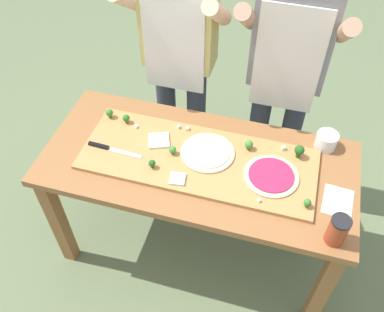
{
  "coord_description": "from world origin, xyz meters",
  "views": [
    {
      "loc": [
        0.35,
        -1.33,
        2.34
      ],
      "look_at": [
        -0.03,
        0.0,
        0.8
      ],
      "focal_mm": 39.25,
      "sensor_mm": 36.0,
      "label": 1
    }
  ],
  "objects_px": {
    "broccoli_floret_back_mid": "(152,163)",
    "cheese_crumble_d": "(259,200)",
    "chefs_knife": "(107,148)",
    "broccoli_floret_front_mid": "(126,118)",
    "pizza_whole_white_garlic": "(207,152)",
    "cheese_crumble_a": "(179,127)",
    "cook_left": "(179,48)",
    "broccoli_floret_center_left": "(307,203)",
    "cook_right": "(287,66)",
    "recipe_note": "(338,201)",
    "cheese_crumble_b": "(136,126)",
    "flour_cup": "(326,141)",
    "prep_table": "(198,176)",
    "sauce_jar": "(338,230)",
    "cheese_crumble_c": "(187,128)",
    "broccoli_floret_back_left": "(249,144)",
    "broccoli_floret_front_right": "(110,113)",
    "pizza_slice_far_right": "(159,140)",
    "broccoli_floret_back_right": "(173,150)",
    "pizza_slice_center": "(177,179)",
    "pizza_whole_beet_magenta": "(271,176)",
    "cheese_crumble_e": "(284,148)",
    "broccoli_floret_center_right": "(299,151)"
  },
  "relations": [
    {
      "from": "broccoli_floret_front_right",
      "to": "pizza_slice_far_right",
      "type": "bearing_deg",
      "value": -17.74
    },
    {
      "from": "chefs_knife",
      "to": "recipe_note",
      "type": "distance_m",
      "value": 1.13
    },
    {
      "from": "broccoli_floret_center_left",
      "to": "broccoli_floret_back_right",
      "type": "bearing_deg",
      "value": 168.1
    },
    {
      "from": "prep_table",
      "to": "sauce_jar",
      "type": "xyz_separation_m",
      "value": [
        0.67,
        -0.27,
        0.19
      ]
    },
    {
      "from": "pizza_slice_far_right",
      "to": "broccoli_floret_front_right",
      "type": "height_order",
      "value": "broccoli_floret_front_right"
    },
    {
      "from": "pizza_whole_white_garlic",
      "to": "broccoli_floret_back_mid",
      "type": "xyz_separation_m",
      "value": [
        -0.23,
        -0.16,
        0.02
      ]
    },
    {
      "from": "pizza_whole_white_garlic",
      "to": "broccoli_floret_front_mid",
      "type": "xyz_separation_m",
      "value": [
        -0.47,
        0.1,
        0.02
      ]
    },
    {
      "from": "cheese_crumble_c",
      "to": "broccoli_floret_front_mid",
      "type": "bearing_deg",
      "value": -173.82
    },
    {
      "from": "pizza_slice_center",
      "to": "cook_right",
      "type": "height_order",
      "value": "cook_right"
    },
    {
      "from": "cheese_crumble_a",
      "to": "flour_cup",
      "type": "xyz_separation_m",
      "value": [
        0.75,
        0.1,
        0.01
      ]
    },
    {
      "from": "pizza_whole_beet_magenta",
      "to": "broccoli_floret_back_mid",
      "type": "relative_size",
      "value": 5.59
    },
    {
      "from": "pizza_slice_center",
      "to": "chefs_knife",
      "type": "bearing_deg",
      "value": 166.74
    },
    {
      "from": "flour_cup",
      "to": "cook_right",
      "type": "bearing_deg",
      "value": 129.34
    },
    {
      "from": "pizza_slice_center",
      "to": "broccoli_floret_front_right",
      "type": "distance_m",
      "value": 0.57
    },
    {
      "from": "broccoli_floret_back_left",
      "to": "cheese_crumble_c",
      "type": "distance_m",
      "value": 0.34
    },
    {
      "from": "pizza_whole_white_garlic",
      "to": "cheese_crumble_a",
      "type": "relative_size",
      "value": 16.25
    },
    {
      "from": "broccoli_floret_center_right",
      "to": "sauce_jar",
      "type": "xyz_separation_m",
      "value": [
        0.2,
        -0.42,
        0.01
      ]
    },
    {
      "from": "broccoli_floret_back_left",
      "to": "cheese_crumble_d",
      "type": "xyz_separation_m",
      "value": [
        0.11,
        -0.31,
        -0.02
      ]
    },
    {
      "from": "cheese_crumble_b",
      "to": "cook_right",
      "type": "relative_size",
      "value": 0.01
    },
    {
      "from": "pizza_slice_center",
      "to": "broccoli_floret_center_left",
      "type": "bearing_deg",
      "value": 1.09
    },
    {
      "from": "cheese_crumble_a",
      "to": "cook_right",
      "type": "xyz_separation_m",
      "value": [
        0.48,
        0.42,
        0.19
      ]
    },
    {
      "from": "broccoli_floret_front_mid",
      "to": "cook_left",
      "type": "height_order",
      "value": "cook_left"
    },
    {
      "from": "cheese_crumble_e",
      "to": "cook_left",
      "type": "relative_size",
      "value": 0.01
    },
    {
      "from": "pizza_slice_far_right",
      "to": "broccoli_floret_back_left",
      "type": "distance_m",
      "value": 0.45
    },
    {
      "from": "recipe_note",
      "to": "broccoli_floret_front_mid",
      "type": "bearing_deg",
      "value": 169.53
    },
    {
      "from": "broccoli_floret_front_right",
      "to": "cheese_crumble_d",
      "type": "height_order",
      "value": "broccoli_floret_front_right"
    },
    {
      "from": "broccoli_floret_back_left",
      "to": "pizza_whole_white_garlic",
      "type": "bearing_deg",
      "value": -155.51
    },
    {
      "from": "broccoli_floret_back_mid",
      "to": "sauce_jar",
      "type": "xyz_separation_m",
      "value": [
        0.87,
        -0.15,
        0.02
      ]
    },
    {
      "from": "broccoli_floret_back_mid",
      "to": "cheese_crumble_a",
      "type": "relative_size",
      "value": 2.82
    },
    {
      "from": "chefs_knife",
      "to": "cook_right",
      "type": "bearing_deg",
      "value": 40.42
    },
    {
      "from": "broccoli_floret_center_left",
      "to": "cook_right",
      "type": "height_order",
      "value": "cook_right"
    },
    {
      "from": "broccoli_floret_front_right",
      "to": "cheese_crumble_c",
      "type": "distance_m",
      "value": 0.43
    },
    {
      "from": "cheese_crumble_a",
      "to": "cook_left",
      "type": "relative_size",
      "value": 0.01
    },
    {
      "from": "broccoli_floret_center_left",
      "to": "recipe_note",
      "type": "height_order",
      "value": "broccoli_floret_center_left"
    },
    {
      "from": "flour_cup",
      "to": "cheese_crumble_e",
      "type": "bearing_deg",
      "value": -153.58
    },
    {
      "from": "cook_left",
      "to": "cook_right",
      "type": "height_order",
      "value": "same"
    },
    {
      "from": "broccoli_floret_back_right",
      "to": "broccoli_floret_front_mid",
      "type": "distance_m",
      "value": 0.34
    },
    {
      "from": "broccoli_floret_front_right",
      "to": "cheese_crumble_d",
      "type": "distance_m",
      "value": 0.93
    },
    {
      "from": "chefs_knife",
      "to": "broccoli_floret_front_mid",
      "type": "relative_size",
      "value": 5.76
    },
    {
      "from": "broccoli_floret_front_mid",
      "to": "cheese_crumble_c",
      "type": "bearing_deg",
      "value": 6.18
    },
    {
      "from": "pizza_whole_white_garlic",
      "to": "cheese_crumble_d",
      "type": "distance_m",
      "value": 0.37
    },
    {
      "from": "broccoli_floret_front_right",
      "to": "recipe_note",
      "type": "height_order",
      "value": "broccoli_floret_front_right"
    },
    {
      "from": "broccoli_floret_center_left",
      "to": "sauce_jar",
      "type": "relative_size",
      "value": 0.32
    },
    {
      "from": "prep_table",
      "to": "chefs_knife",
      "type": "bearing_deg",
      "value": -171.89
    },
    {
      "from": "broccoli_floret_back_right",
      "to": "broccoli_floret_front_mid",
      "type": "bearing_deg",
      "value": 154.16
    },
    {
      "from": "pizza_whole_white_garlic",
      "to": "cook_right",
      "type": "bearing_deg",
      "value": 62.41
    },
    {
      "from": "broccoli_floret_back_left",
      "to": "cook_right",
      "type": "distance_m",
      "value": 0.51
    },
    {
      "from": "pizza_whole_white_garlic",
      "to": "cheese_crumble_b",
      "type": "distance_m",
      "value": 0.41
    },
    {
      "from": "broccoli_floret_front_right",
      "to": "broccoli_floret_front_mid",
      "type": "bearing_deg",
      "value": -7.91
    },
    {
      "from": "broccoli_floret_back_mid",
      "to": "cheese_crumble_d",
      "type": "distance_m",
      "value": 0.53
    }
  ]
}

